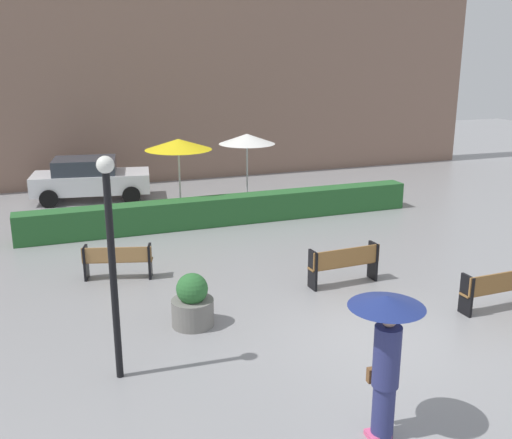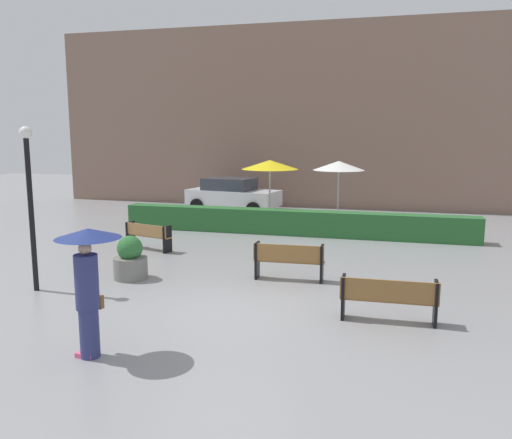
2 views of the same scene
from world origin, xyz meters
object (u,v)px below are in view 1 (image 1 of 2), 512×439
at_px(planter_pot, 192,303).
at_px(pedestrian_with_umbrella, 386,345).
at_px(patio_umbrella_yellow, 178,144).
at_px(parked_car, 90,178).
at_px(bench_near_right, 501,287).
at_px(lamp_post, 111,246).
at_px(bench_far_left, 118,259).
at_px(bench_mid_center, 345,263).
at_px(patio_umbrella_white, 247,139).

bearing_deg(planter_pot, pedestrian_with_umbrella, -69.52).
height_order(patio_umbrella_yellow, parked_car, patio_umbrella_yellow).
xyz_separation_m(bench_near_right, lamp_post, (-8.01, 0.05, 1.82)).
relative_size(bench_far_left, parked_car, 0.38).
relative_size(bench_mid_center, planter_pot, 1.60).
xyz_separation_m(planter_pot, parked_car, (-0.93, 11.49, 0.34)).
height_order(planter_pot, patio_umbrella_white, patio_umbrella_white).
bearing_deg(planter_pot, patio_umbrella_yellow, 78.35).
bearing_deg(bench_far_left, pedestrian_with_umbrella, -70.15).
distance_m(bench_near_right, patio_umbrella_yellow, 10.87).
bearing_deg(pedestrian_with_umbrella, bench_far_left, 109.85).
height_order(bench_mid_center, patio_umbrella_yellow, patio_umbrella_yellow).
xyz_separation_m(bench_mid_center, parked_car, (-4.83, 10.62, 0.27)).
distance_m(pedestrian_with_umbrella, patio_umbrella_white, 13.38).
distance_m(pedestrian_with_umbrella, parked_car, 16.10).
xyz_separation_m(bench_far_left, bench_near_right, (7.42, -4.62, 0.02)).
height_order(bench_near_right, planter_pot, planter_pot).
relative_size(planter_pot, patio_umbrella_yellow, 0.42).
bearing_deg(bench_far_left, patio_umbrella_yellow, 61.38).
height_order(bench_far_left, pedestrian_with_umbrella, pedestrian_with_umbrella).
distance_m(bench_near_right, parked_car, 14.91).
bearing_deg(lamp_post, bench_mid_center, 22.84).
bearing_deg(bench_mid_center, patio_umbrella_yellow, 107.13).
bearing_deg(parked_car, lamp_post, -93.24).
distance_m(pedestrian_with_umbrella, planter_pot, 4.79).
distance_m(bench_far_left, bench_near_right, 8.74).
distance_m(bench_near_right, planter_pot, 6.54).
bearing_deg(bench_mid_center, bench_far_left, 155.79).
height_order(patio_umbrella_white, parked_car, patio_umbrella_white).
xyz_separation_m(bench_near_right, patio_umbrella_yellow, (-4.68, 9.62, 1.90)).
relative_size(pedestrian_with_umbrella, patio_umbrella_white, 0.83).
bearing_deg(parked_car, bench_mid_center, -65.57).
distance_m(bench_near_right, lamp_post, 8.22).
xyz_separation_m(lamp_post, patio_umbrella_white, (5.90, 10.17, 0.05)).
relative_size(bench_far_left, patio_umbrella_white, 0.65).
bearing_deg(parked_car, planter_pot, -85.39).
xyz_separation_m(pedestrian_with_umbrella, patio_umbrella_yellow, (0.03, 12.49, 0.99)).
relative_size(bench_near_right, pedestrian_with_umbrella, 0.87).
xyz_separation_m(patio_umbrella_yellow, patio_umbrella_white, (2.57, 0.60, -0.03)).
bearing_deg(pedestrian_with_umbrella, bench_mid_center, 66.76).
distance_m(lamp_post, patio_umbrella_yellow, 10.14).
relative_size(pedestrian_with_umbrella, lamp_post, 0.56).
bearing_deg(bench_far_left, lamp_post, -97.46).
xyz_separation_m(bench_far_left, lamp_post, (-0.60, -4.57, 1.84)).
bearing_deg(planter_pot, bench_far_left, 108.94).
relative_size(bench_far_left, bench_near_right, 0.90).
height_order(bench_far_left, patio_umbrella_white, patio_umbrella_white).
bearing_deg(bench_mid_center, patio_umbrella_white, 87.49).
xyz_separation_m(planter_pot, patio_umbrella_white, (4.24, 8.69, 1.91)).
bearing_deg(bench_near_right, pedestrian_with_umbrella, -148.68).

